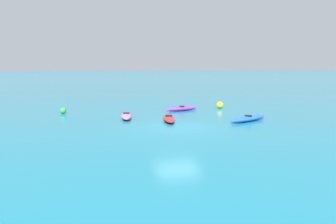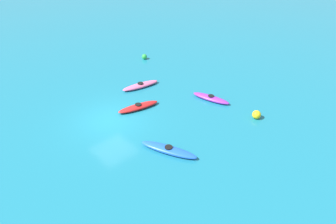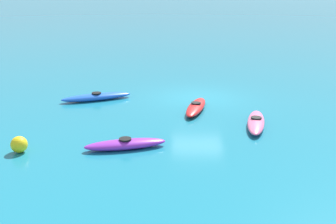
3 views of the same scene
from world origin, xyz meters
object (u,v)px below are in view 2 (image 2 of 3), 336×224
Objects in this scene: kayak_purple at (211,98)px; kayak_blue at (169,150)px; buoy_yellow at (256,115)px; kayak_pink at (140,85)px; buoy_green at (144,57)px; kayak_red at (138,107)px.

kayak_blue is at bearing 18.91° from kayak_purple.
buoy_yellow reaches higher than kayak_purple.
kayak_purple is (-5.99, -2.05, 0.00)m from kayak_blue.
kayak_blue is 7.76m from kayak_pink.
kayak_pink is at bearing 47.01° from buoy_green.
buoy_yellow reaches higher than kayak_blue.
kayak_blue is at bearing 56.14° from buoy_green.
kayak_purple is at bearing 82.16° from buoy_green.
kayak_pink is (-2.01, -2.24, -0.00)m from kayak_red.
kayak_red is 1.04× the size of kayak_purple.
kayak_pink is (-3.61, -6.87, 0.00)m from kayak_blue.
kayak_red is at bearing 47.40° from buoy_green.
buoy_green reaches higher than kayak_blue.
kayak_pink is 8.72m from buoy_yellow.
buoy_green is (-0.82, -12.11, -0.05)m from buoy_yellow.
kayak_blue and kayak_pink have the same top height.
buoy_green is at bearing -97.84° from kayak_purple.
kayak_red is 0.98× the size of kayak_pink.
buoy_yellow is at bearing 167.59° from kayak_blue.
kayak_red is at bearing 48.08° from kayak_pink.
kayak_red is (-1.60, -4.63, 0.00)m from kayak_blue.
buoy_green is at bearing -132.60° from kayak_red.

